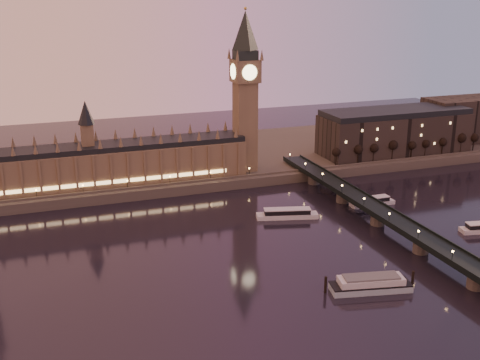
% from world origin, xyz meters
% --- Properties ---
extents(ground, '(700.00, 700.00, 0.00)m').
position_xyz_m(ground, '(0.00, 0.00, 0.00)').
color(ground, black).
rests_on(ground, ground).
extents(far_embankment, '(560.00, 130.00, 6.00)m').
position_xyz_m(far_embankment, '(30.00, 165.00, 3.00)').
color(far_embankment, '#423D35').
rests_on(far_embankment, ground).
extents(palace_of_westminster, '(180.00, 26.62, 52.00)m').
position_xyz_m(palace_of_westminster, '(-40.12, 120.99, 21.71)').
color(palace_of_westminster, brown).
rests_on(palace_of_westminster, ground).
extents(big_ben, '(17.68, 17.68, 104.00)m').
position_xyz_m(big_ben, '(53.99, 120.99, 63.95)').
color(big_ben, brown).
rests_on(big_ben, ground).
extents(westminster_bridge, '(13.20, 260.00, 15.30)m').
position_xyz_m(westminster_bridge, '(91.61, 0.00, 5.52)').
color(westminster_bridge, black).
rests_on(westminster_bridge, ground).
extents(city_block, '(155.00, 45.00, 34.00)m').
position_xyz_m(city_block, '(194.94, 130.93, 22.24)').
color(city_block, black).
rests_on(city_block, ground).
extents(bare_tree_0, '(6.08, 6.08, 12.37)m').
position_xyz_m(bare_tree_0, '(116.96, 109.00, 15.23)').
color(bare_tree_0, black).
rests_on(bare_tree_0, ground).
extents(bare_tree_1, '(6.08, 6.08, 12.37)m').
position_xyz_m(bare_tree_1, '(131.07, 109.00, 15.23)').
color(bare_tree_1, black).
rests_on(bare_tree_1, ground).
extents(bare_tree_2, '(6.08, 6.08, 12.37)m').
position_xyz_m(bare_tree_2, '(145.18, 109.00, 15.23)').
color(bare_tree_2, black).
rests_on(bare_tree_2, ground).
extents(bare_tree_3, '(6.08, 6.08, 12.37)m').
position_xyz_m(bare_tree_3, '(159.28, 109.00, 15.23)').
color(bare_tree_3, black).
rests_on(bare_tree_3, ground).
extents(bare_tree_4, '(6.08, 6.08, 12.37)m').
position_xyz_m(bare_tree_4, '(173.39, 109.00, 15.23)').
color(bare_tree_4, black).
rests_on(bare_tree_4, ground).
extents(bare_tree_5, '(6.08, 6.08, 12.37)m').
position_xyz_m(bare_tree_5, '(187.50, 109.00, 15.23)').
color(bare_tree_5, black).
rests_on(bare_tree_5, ground).
extents(bare_tree_6, '(6.08, 6.08, 12.37)m').
position_xyz_m(bare_tree_6, '(201.61, 109.00, 15.23)').
color(bare_tree_6, black).
rests_on(bare_tree_6, ground).
extents(bare_tree_7, '(6.08, 6.08, 12.37)m').
position_xyz_m(bare_tree_7, '(215.71, 109.00, 15.23)').
color(bare_tree_7, black).
rests_on(bare_tree_7, ground).
extents(bare_tree_8, '(6.08, 6.08, 12.37)m').
position_xyz_m(bare_tree_8, '(229.82, 109.00, 15.23)').
color(bare_tree_8, black).
rests_on(bare_tree_8, ground).
extents(cruise_boat_a, '(34.45, 15.70, 5.39)m').
position_xyz_m(cruise_boat_a, '(50.68, 44.48, 2.38)').
color(cruise_boat_a, silver).
rests_on(cruise_boat_a, ground).
extents(cruise_boat_b, '(27.01, 6.80, 4.98)m').
position_xyz_m(cruise_boat_b, '(105.70, 46.63, 2.20)').
color(cruise_boat_b, silver).
rests_on(cruise_boat_b, ground).
extents(moored_barge, '(38.18, 16.02, 7.14)m').
position_xyz_m(moored_barge, '(49.25, -44.09, 3.01)').
color(moored_barge, '#9CB8C7').
rests_on(moored_barge, ground).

